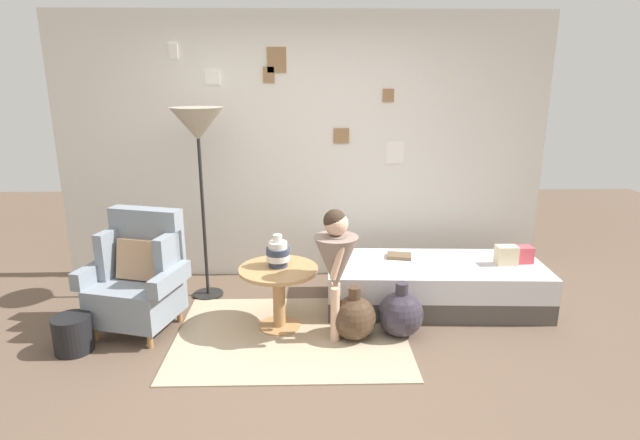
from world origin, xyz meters
The scene contains 15 objects.
ground_plane centered at (0.00, 0.00, 0.00)m, with size 12.00×12.00×0.00m, color brown.
gallery_wall centered at (0.00, 1.95, 1.30)m, with size 4.80×0.12×2.60m.
rug centered at (-0.09, 0.56, 0.01)m, with size 1.83×1.38×0.01m, color tan.
armchair centered at (-1.31, 0.75, 0.44)m, with size 0.86×0.73×0.97m.
daybed centered at (1.18, 1.11, 0.20)m, with size 1.93×0.88×0.40m.
pillow_head centered at (1.95, 1.11, 0.47)m, with size 0.17×0.12×0.15m, color #D64C56.
pillow_mid centered at (1.79, 1.07, 0.48)m, with size 0.18×0.12×0.17m, color beige.
side_table centered at (-0.19, 0.71, 0.38)m, with size 0.64×0.64×0.52m.
vase_striped centered at (-0.19, 0.75, 0.63)m, with size 0.19×0.19×0.27m.
floor_lamp centered at (-0.90, 1.37, 1.54)m, with size 0.46×0.46×1.74m.
person_child centered at (0.26, 0.51, 0.67)m, with size 0.34×0.34×1.05m.
book_on_daybed centered at (0.88, 1.27, 0.42)m, with size 0.22×0.16×0.03m, color brown.
demijohn_near centered at (0.41, 0.51, 0.18)m, with size 0.35×0.35×0.43m.
demijohn_far centered at (0.78, 0.56, 0.19)m, with size 0.36×0.36×0.45m.
magazine_basket centered at (-1.71, 0.37, 0.14)m, with size 0.28×0.28×0.28m, color black.
Camera 1 is at (0.05, -3.11, 1.99)m, focal length 28.61 mm.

